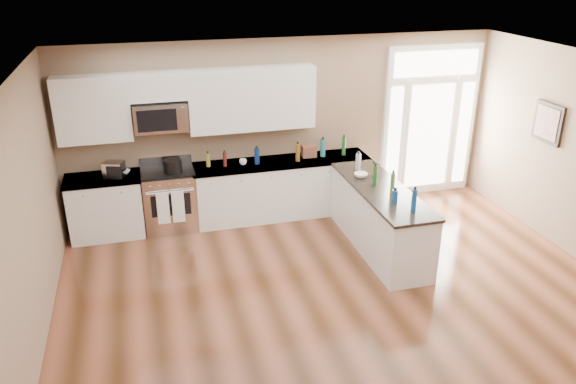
{
  "coord_description": "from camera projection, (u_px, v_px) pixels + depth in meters",
  "views": [
    {
      "loc": [
        -2.24,
        -4.41,
        3.97
      ],
      "look_at": [
        -0.5,
        2.0,
        1.13
      ],
      "focal_mm": 35.0,
      "sensor_mm": 36.0,
      "label": 1
    }
  ],
  "objects": [
    {
      "name": "kitchen_range",
      "position": [
        170.0,
        199.0,
        8.63
      ],
      "size": [
        0.79,
        0.7,
        1.08
      ],
      "color": "silver",
      "rests_on": "ground"
    },
    {
      "name": "wall_art_near",
      "position": [
        548.0,
        123.0,
        8.13
      ],
      "size": [
        0.05,
        0.58,
        0.58
      ],
      "color": "black",
      "rests_on": "room_shell"
    },
    {
      "name": "peninsula_cabinet",
      "position": [
        379.0,
        220.0,
        8.05
      ],
      "size": [
        0.69,
        2.32,
        0.94
      ],
      "color": "white",
      "rests_on": "ground"
    },
    {
      "name": "ground",
      "position": [
        382.0,
        355.0,
        6.01
      ],
      "size": [
        8.0,
        8.0,
        0.0
      ],
      "primitive_type": "plane",
      "color": "#452613"
    },
    {
      "name": "microwave",
      "position": [
        160.0,
        117.0,
        8.22
      ],
      "size": [
        0.78,
        0.41,
        0.42
      ],
      "color": "silver",
      "rests_on": "room_shell"
    },
    {
      "name": "counter_bottles",
      "position": [
        329.0,
        165.0,
        8.34
      ],
      "size": [
        2.35,
        2.4,
        0.31
      ],
      "color": "#19591E",
      "rests_on": "back_cabinet_right"
    },
    {
      "name": "bowl_left",
      "position": [
        123.0,
        172.0,
        8.34
      ],
      "size": [
        0.23,
        0.23,
        0.05
      ],
      "primitive_type": "imported",
      "rotation": [
        0.0,
        0.0,
        -0.17
      ],
      "color": "white",
      "rests_on": "back_cabinet_left"
    },
    {
      "name": "toaster_oven",
      "position": [
        114.0,
        170.0,
        8.18
      ],
      "size": [
        0.34,
        0.3,
        0.24
      ],
      "primitive_type": "cube",
      "rotation": [
        0.0,
        0.0,
        -0.34
      ],
      "color": "silver",
      "rests_on": "back_cabinet_left"
    },
    {
      "name": "back_cabinet_left",
      "position": [
        106.0,
        208.0,
        8.42
      ],
      "size": [
        1.1,
        0.66,
        0.94
      ],
      "color": "white",
      "rests_on": "ground"
    },
    {
      "name": "stockpot",
      "position": [
        173.0,
        165.0,
        8.35
      ],
      "size": [
        0.33,
        0.33,
        0.21
      ],
      "primitive_type": "cylinder",
      "rotation": [
        0.0,
        0.0,
        0.22
      ],
      "color": "black",
      "rests_on": "kitchen_range"
    },
    {
      "name": "bowl_peninsula",
      "position": [
        361.0,
        175.0,
        8.21
      ],
      "size": [
        0.2,
        0.2,
        0.06
      ],
      "primitive_type": "imported",
      "rotation": [
        0.0,
        0.0,
        -0.01
      ],
      "color": "white",
      "rests_on": "peninsula_cabinet"
    },
    {
      "name": "upper_cabinet_short",
      "position": [
        158.0,
        86.0,
        8.08
      ],
      "size": [
        0.82,
        0.33,
        0.4
      ],
      "primitive_type": "cube",
      "color": "white",
      "rests_on": "room_shell"
    },
    {
      "name": "room_shell",
      "position": [
        393.0,
        211.0,
        5.34
      ],
      "size": [
        8.0,
        8.0,
        8.0
      ],
      "color": "#897057",
      "rests_on": "ground"
    },
    {
      "name": "cardboard_box",
      "position": [
        309.0,
        151.0,
        9.02
      ],
      "size": [
        0.23,
        0.18,
        0.19
      ],
      "primitive_type": "cube",
      "rotation": [
        0.0,
        0.0,
        -0.04
      ],
      "color": "brown",
      "rests_on": "back_cabinet_right"
    },
    {
      "name": "cup_counter",
      "position": [
        243.0,
        162.0,
        8.69
      ],
      "size": [
        0.13,
        0.13,
        0.09
      ],
      "primitive_type": "imported",
      "rotation": [
        0.0,
        0.0,
        -0.19
      ],
      "color": "white",
      "rests_on": "back_cabinet_right"
    },
    {
      "name": "entry_door",
      "position": [
        429.0,
        122.0,
        9.62
      ],
      "size": [
        1.7,
        0.1,
        2.6
      ],
      "color": "white",
      "rests_on": "ground"
    },
    {
      "name": "back_cabinet_right",
      "position": [
        281.0,
        190.0,
        9.08
      ],
      "size": [
        2.85,
        0.66,
        0.94
      ],
      "color": "white",
      "rests_on": "ground"
    },
    {
      "name": "upper_cabinet_right",
      "position": [
        252.0,
        99.0,
        8.52
      ],
      "size": [
        1.94,
        0.33,
        0.95
      ],
      "primitive_type": "cube",
      "color": "white",
      "rests_on": "room_shell"
    },
    {
      "name": "upper_cabinet_left",
      "position": [
        93.0,
        109.0,
        7.96
      ],
      "size": [
        1.04,
        0.33,
        0.95
      ],
      "primitive_type": "cube",
      "color": "white",
      "rests_on": "room_shell"
    }
  ]
}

